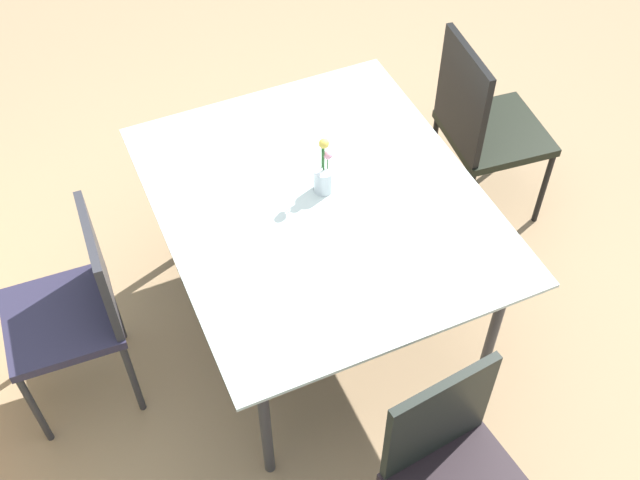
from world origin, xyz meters
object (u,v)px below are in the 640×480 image
Objects in this scene: chair_far_side at (77,305)px; flower_vase at (324,174)px; dining_table at (320,208)px; chair_end_left at (455,472)px; chair_near_right at (482,123)px.

chair_far_side is 3.60× the size of flower_vase.
dining_table is 0.14m from flower_vase.
flower_vase is (1.12, -0.04, 0.31)m from chair_end_left.
chair_far_side is 1.05m from flower_vase.
chair_near_right is at bearing -130.85° from chair_end_left.
chair_near_right is (0.26, -1.92, 0.01)m from chair_far_side.
flower_vase is at bearing -98.69° from chair_end_left.
chair_near_right is 3.84× the size of flower_vase.
chair_near_right is (1.40, -0.96, 0.02)m from chair_end_left.
dining_table is at bearing -91.05° from chair_far_side.
chair_end_left is at bearing 179.57° from dining_table.
chair_far_side is at bearing 86.15° from dining_table.
chair_far_side is 1.00× the size of chair_end_left.
chair_far_side is at bearing -56.43° from chair_end_left.
flower_vase is at bearing -37.92° from dining_table.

